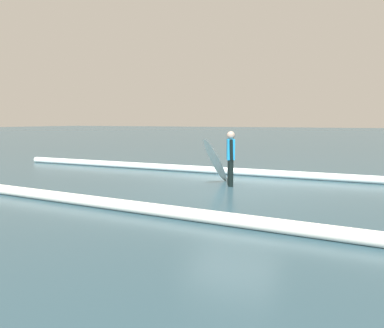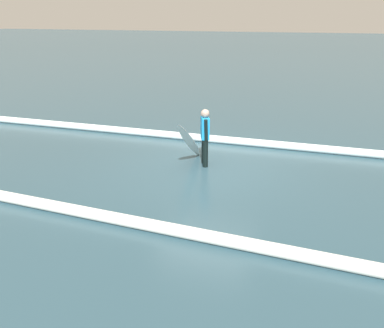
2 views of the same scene
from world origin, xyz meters
TOP-DOWN VIEW (x-y plane):
  - ground_plane at (0.00, 0.00)m, footprint 187.23×187.23m
  - surfer at (0.14, -0.14)m, footprint 0.33×0.54m
  - surfboard at (0.51, 0.03)m, footprint 0.40×1.85m
  - wave_crest_foreground at (-2.09, -2.24)m, footprint 23.74×0.82m
  - wave_crest_midground at (-2.78, 3.67)m, footprint 21.54×0.85m

SIDE VIEW (x-z plane):
  - ground_plane at x=0.00m, z-range 0.00..0.00m
  - wave_crest_foreground at x=-2.09m, z-range 0.00..0.23m
  - wave_crest_midground at x=-2.78m, z-range 0.00..0.24m
  - surfboard at x=0.51m, z-range -0.02..1.36m
  - surfer at x=0.14m, z-range 0.09..1.60m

